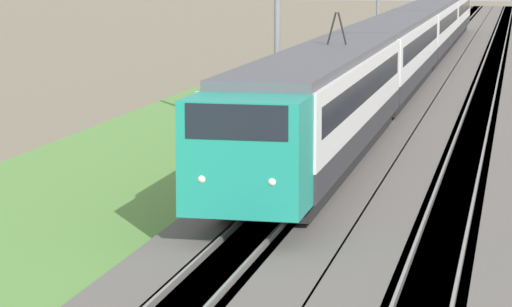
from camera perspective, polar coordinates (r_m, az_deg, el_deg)
ballast_main at (r=55.65m, az=6.07°, el=2.34°), size 240.00×4.40×0.30m
ballast_adjacent at (r=55.35m, az=10.56°, el=2.20°), size 240.00×4.40×0.30m
track_main at (r=55.65m, az=6.07°, el=2.35°), size 240.00×1.57×0.45m
track_adjacent at (r=55.35m, az=10.56°, el=2.21°), size 240.00×1.57×0.45m
grass_verge at (r=56.66m, az=-0.21°, el=2.42°), size 240.00×8.55×0.12m
passenger_train at (r=69.74m, az=7.40°, el=5.44°), size 87.80×2.88×4.93m
catenary_mast_mid at (r=43.60m, az=1.08°, el=6.70°), size 0.22×2.56×9.35m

